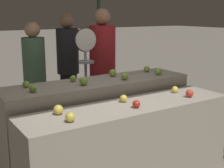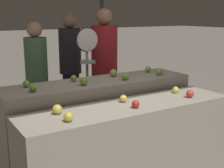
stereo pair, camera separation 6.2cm
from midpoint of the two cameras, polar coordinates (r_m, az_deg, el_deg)
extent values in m
cylinder|color=#33513D|center=(6.18, -1.55, 9.39)|extent=(0.07, 0.07, 2.71)
cube|color=gray|center=(3.13, 3.83, -11.56)|extent=(2.17, 0.55, 0.87)
cube|color=gray|center=(3.57, -1.79, -7.26)|extent=(2.17, 0.55, 1.00)
sphere|color=gold|center=(2.53, -7.26, -5.98)|extent=(0.08, 0.08, 0.08)
sphere|color=#AD281E|center=(2.88, 4.97, -3.70)|extent=(0.07, 0.07, 0.07)
sphere|color=red|center=(3.32, 14.59, -1.75)|extent=(0.08, 0.08, 0.08)
sphere|color=gold|center=(2.73, -9.34, -4.61)|extent=(0.09, 0.09, 0.09)
sphere|color=gold|center=(3.06, 2.71, -2.67)|extent=(0.07, 0.07, 0.07)
sphere|color=yellow|center=(3.47, 12.07, -1.05)|extent=(0.07, 0.07, 0.07)
sphere|color=#7AA338|center=(3.02, -13.69, -0.72)|extent=(0.08, 0.08, 0.08)
sphere|color=#84AD3D|center=(3.21, -4.65, 0.51)|extent=(0.09, 0.09, 0.09)
sphere|color=#8EB247|center=(3.46, 2.94, 1.43)|extent=(0.08, 0.08, 0.08)
sphere|color=#84AD3D|center=(3.77, 9.12, 2.20)|extent=(0.08, 0.08, 0.08)
sphere|color=#84AD3D|center=(3.22, -14.88, 0.02)|extent=(0.07, 0.07, 0.07)
sphere|color=#7AA338|center=(3.40, -6.53, 1.03)|extent=(0.07, 0.07, 0.07)
sphere|color=#8EB247|center=(3.64, 0.78, 2.04)|extent=(0.09, 0.09, 0.09)
sphere|color=#8EB247|center=(3.95, 7.06, 2.71)|extent=(0.08, 0.08, 0.08)
cylinder|color=#99999E|center=(4.14, -4.07, -1.38)|extent=(0.04, 0.04, 1.42)
cylinder|color=black|center=(4.02, -4.19, 8.08)|extent=(0.31, 0.01, 0.31)
cylinder|color=silver|center=(4.01, -4.09, 8.06)|extent=(0.29, 0.02, 0.29)
cylinder|color=#99999E|center=(4.03, -4.04, 5.05)|extent=(0.01, 0.01, 0.14)
cylinder|color=#99999E|center=(4.04, -4.03, 4.06)|extent=(0.20, 0.20, 0.03)
cube|color=#2D2D38|center=(4.65, -0.97, -3.49)|extent=(0.31, 0.23, 0.83)
cylinder|color=maroon|center=(4.50, -1.01, 6.08)|extent=(0.45, 0.45, 0.72)
sphere|color=#936B51|center=(4.47, -1.03, 12.21)|extent=(0.24, 0.24, 0.24)
cube|color=#2D2D38|center=(5.06, -7.08, -2.43)|extent=(0.30, 0.24, 0.80)
cylinder|color=#232328|center=(4.92, -7.32, 6.02)|extent=(0.45, 0.45, 0.70)
sphere|color=#936B51|center=(4.89, -7.48, 11.40)|extent=(0.23, 0.23, 0.23)
cube|color=#2D2D38|center=(4.60, -12.87, -4.56)|extent=(0.26, 0.18, 0.75)
cylinder|color=#476B4C|center=(4.45, -13.32, 4.11)|extent=(0.37, 0.37, 0.65)
sphere|color=tan|center=(4.40, -13.62, 9.68)|extent=(0.21, 0.21, 0.21)
camera|label=1|loc=(0.03, -89.43, 0.13)|focal=50.00mm
camera|label=2|loc=(0.03, 90.57, -0.13)|focal=50.00mm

